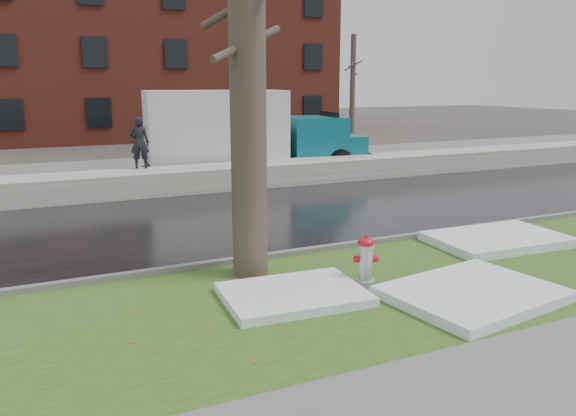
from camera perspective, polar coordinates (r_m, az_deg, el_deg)
name	(u,v)px	position (r m, az deg, el deg)	size (l,w,h in m)	color
ground	(283,277)	(10.12, -0.49, -6.99)	(120.00, 120.00, 0.00)	#47423D
verge	(316,299)	(9.07, 2.83, -9.26)	(60.00, 4.50, 0.04)	#284918
road	(209,221)	(14.17, -8.06, -1.32)	(60.00, 7.00, 0.03)	black
parking_lot	(143,173)	(22.29, -14.50, 3.48)	(60.00, 9.00, 0.03)	slate
curb	(262,258)	(10.97, -2.66, -5.05)	(60.00, 0.15, 0.14)	slate
snowbank	(169,181)	(18.08, -12.01, 2.71)	(60.00, 1.60, 0.75)	beige
brick_building	(119,57)	(39.17, -16.75, 14.43)	(26.00, 12.00, 10.00)	maroon
bg_tree_right	(353,84)	(38.29, 6.59, 12.43)	(1.40, 1.62, 6.50)	brown
fire_hydrant	(366,258)	(9.63, 7.89, -5.04)	(0.42, 0.40, 0.85)	#A9AAB1
tree	(247,49)	(9.63, -4.17, 15.84)	(1.50, 1.71, 7.75)	brown
box_truck	(243,131)	(20.78, -4.62, 7.78)	(9.52, 3.02, 3.14)	black
worker	(140,143)	(18.27, -14.84, 6.43)	(0.59, 0.39, 1.63)	black
snow_patch_near	(473,293)	(9.50, 18.29, -8.23)	(2.60, 2.00, 0.16)	silver
snow_patch_far	(294,294)	(9.02, 0.56, -8.76)	(2.20, 1.60, 0.14)	silver
snow_patch_side	(497,239)	(12.81, 20.47, -2.98)	(2.80, 1.80, 0.18)	silver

